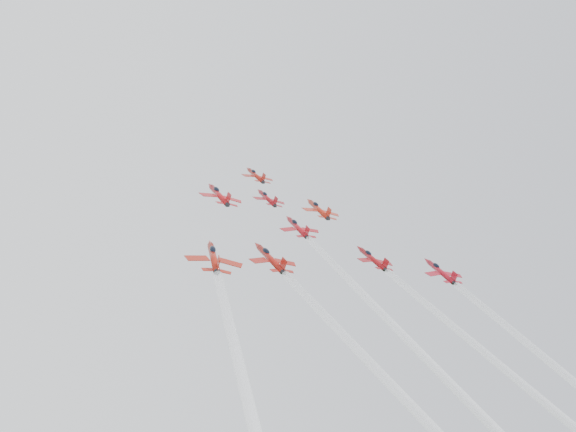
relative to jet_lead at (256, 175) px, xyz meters
name	(u,v)px	position (x,y,z in m)	size (l,w,h in m)	color
jet_lead	(256,175)	(0.00, 0.00, 0.00)	(9.15, 11.42, 8.25)	maroon
jet_row2_left	(219,195)	(-15.63, -16.42, -11.39)	(10.62, 13.25, 9.57)	#A60F14
jet_row2_center	(267,198)	(-2.94, -14.88, -10.34)	(8.54, 10.65, 7.69)	maroon
jet_row2_right	(318,209)	(9.30, -18.02, -12.51)	(10.04, 12.53, 9.05)	#AD2110
jet_center	(398,337)	(-1.86, -65.83, -45.79)	(9.14, 82.30, 57.67)	#9F0F17
jet_rear_left	(393,425)	(-14.49, -82.55, -57.41)	(9.70, 87.40, 61.25)	#9A150E
jet_rear_right	(500,380)	(9.82, -75.19, -52.30)	(8.66, 77.98, 54.64)	maroon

